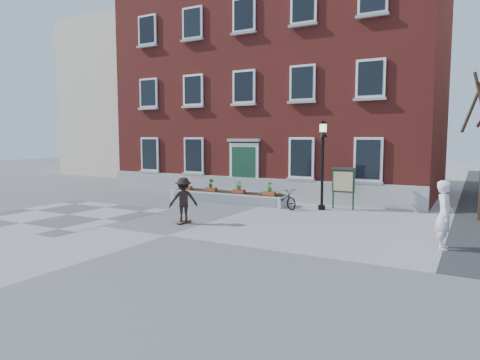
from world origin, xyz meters
The scene contains 10 objects.
ground centered at (0.00, 0.00, 0.00)m, with size 100.00×100.00×0.00m, color gray.
checker_patch centered at (-6.00, 1.00, 0.01)m, with size 6.00×6.00×0.01m, color #525255.
distant_building centered at (-18.00, 20.00, 6.50)m, with size 10.00×12.00×13.00m, color beige.
bicycle centered at (1.18, 6.79, 0.45)m, with size 0.60×1.73×0.91m, color black.
bystander centered at (7.98, 2.55, 0.99)m, with size 0.72×0.47×1.97m, color white.
brick_building centered at (-2.00, 13.98, 6.30)m, with size 18.40×10.85×12.60m.
planter_assembly centered at (-1.99, 7.18, 0.31)m, with size 6.20×1.12×1.15m.
lamp_post centered at (2.78, 7.34, 2.54)m, with size 0.40×0.40×3.93m.
notice_board centered at (3.57, 7.92, 1.26)m, with size 1.10×0.16×1.87m.
skateboarder centered at (-0.75, 1.93, 0.89)m, with size 1.19×1.16×1.71m.
Camera 1 is at (8.74, -10.77, 3.18)m, focal length 32.00 mm.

